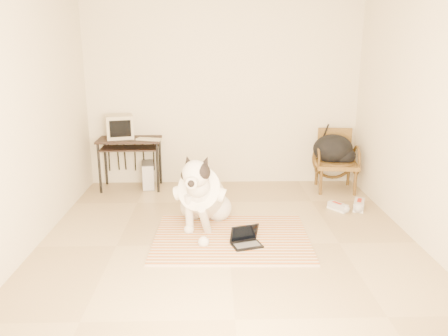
{
  "coord_description": "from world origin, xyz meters",
  "views": [
    {
      "loc": [
        -0.16,
        -4.21,
        1.99
      ],
      "look_at": [
        -0.04,
        0.44,
        0.72
      ],
      "focal_mm": 35.0,
      "sensor_mm": 36.0,
      "label": 1
    }
  ],
  "objects_px": {
    "laptop": "(246,240)",
    "computer_desk": "(130,146)",
    "backpack": "(335,150)",
    "rattan_chair": "(336,160)",
    "pc_tower": "(148,175)",
    "crt_monitor": "(120,127)",
    "dog": "(202,196)"
  },
  "relations": [
    {
      "from": "dog",
      "to": "crt_monitor",
      "type": "xyz_separation_m",
      "value": [
        -1.21,
        1.51,
        0.54
      ]
    },
    {
      "from": "rattan_chair",
      "to": "backpack",
      "type": "relative_size",
      "value": 1.44
    },
    {
      "from": "computer_desk",
      "to": "rattan_chair",
      "type": "height_order",
      "value": "rattan_chair"
    },
    {
      "from": "pc_tower",
      "to": "rattan_chair",
      "type": "bearing_deg",
      "value": -3.09
    },
    {
      "from": "laptop",
      "to": "computer_desk",
      "type": "xyz_separation_m",
      "value": [
        -1.53,
        2.01,
        0.57
      ]
    },
    {
      "from": "computer_desk",
      "to": "pc_tower",
      "type": "relative_size",
      "value": 2.14
    },
    {
      "from": "computer_desk",
      "to": "rattan_chair",
      "type": "relative_size",
      "value": 1.04
    },
    {
      "from": "crt_monitor",
      "to": "backpack",
      "type": "distance_m",
      "value": 3.1
    },
    {
      "from": "computer_desk",
      "to": "backpack",
      "type": "height_order",
      "value": "backpack"
    },
    {
      "from": "crt_monitor",
      "to": "pc_tower",
      "type": "xyz_separation_m",
      "value": [
        0.38,
        -0.01,
        -0.72
      ]
    },
    {
      "from": "laptop",
      "to": "rattan_chair",
      "type": "xyz_separation_m",
      "value": [
        1.44,
        1.91,
        0.36
      ]
    },
    {
      "from": "rattan_chair",
      "to": "crt_monitor",
      "type": "bearing_deg",
      "value": 177.02
    },
    {
      "from": "computer_desk",
      "to": "crt_monitor",
      "type": "bearing_deg",
      "value": 155.78
    },
    {
      "from": "laptop",
      "to": "computer_desk",
      "type": "bearing_deg",
      "value": 127.33
    },
    {
      "from": "dog",
      "to": "laptop",
      "type": "bearing_deg",
      "value": -50.82
    },
    {
      "from": "backpack",
      "to": "pc_tower",
      "type": "bearing_deg",
      "value": 176.12
    },
    {
      "from": "dog",
      "to": "pc_tower",
      "type": "bearing_deg",
      "value": 119.23
    },
    {
      "from": "pc_tower",
      "to": "backpack",
      "type": "relative_size",
      "value": 0.71
    },
    {
      "from": "backpack",
      "to": "rattan_chair",
      "type": "bearing_deg",
      "value": 47.06
    },
    {
      "from": "laptop",
      "to": "rattan_chair",
      "type": "relative_size",
      "value": 0.41
    },
    {
      "from": "dog",
      "to": "rattan_chair",
      "type": "distance_m",
      "value": 2.33
    },
    {
      "from": "pc_tower",
      "to": "backpack",
      "type": "bearing_deg",
      "value": -3.88
    },
    {
      "from": "laptop",
      "to": "crt_monitor",
      "type": "bearing_deg",
      "value": 128.91
    },
    {
      "from": "laptop",
      "to": "rattan_chair",
      "type": "distance_m",
      "value": 2.42
    },
    {
      "from": "computer_desk",
      "to": "pc_tower",
      "type": "height_order",
      "value": "computer_desk"
    },
    {
      "from": "laptop",
      "to": "computer_desk",
      "type": "height_order",
      "value": "computer_desk"
    },
    {
      "from": "dog",
      "to": "rattan_chair",
      "type": "bearing_deg",
      "value": 35.3
    },
    {
      "from": "dog",
      "to": "pc_tower",
      "type": "height_order",
      "value": "dog"
    },
    {
      "from": "pc_tower",
      "to": "crt_monitor",
      "type": "bearing_deg",
      "value": 177.83
    },
    {
      "from": "laptop",
      "to": "rattan_chair",
      "type": "bearing_deg",
      "value": 52.88
    },
    {
      "from": "crt_monitor",
      "to": "pc_tower",
      "type": "height_order",
      "value": "crt_monitor"
    },
    {
      "from": "crt_monitor",
      "to": "rattan_chair",
      "type": "relative_size",
      "value": 0.52
    }
  ]
}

